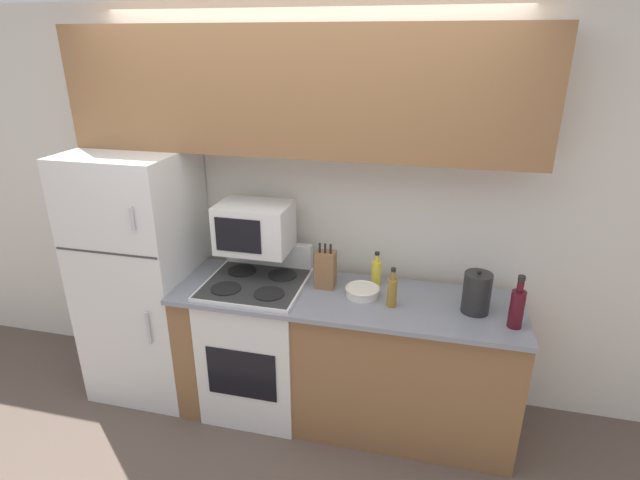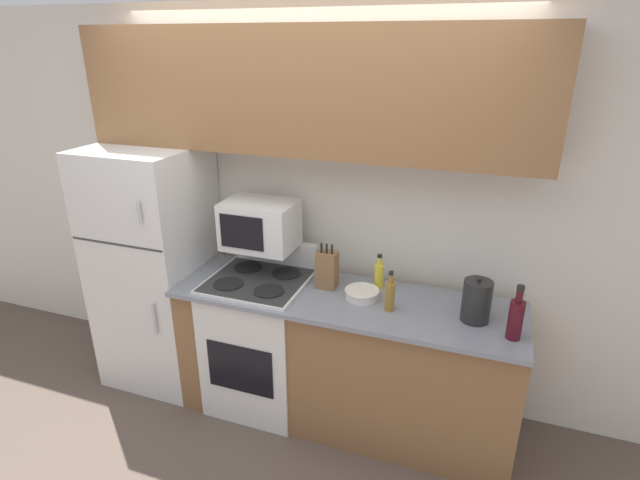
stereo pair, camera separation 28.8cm
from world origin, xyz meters
name	(u,v)px [view 2 (the right image)]	position (x,y,z in m)	size (l,w,h in m)	color
ground_plane	(276,432)	(0.00, 0.00, 0.00)	(12.00, 12.00, 0.00)	brown
wall_back	(314,210)	(0.00, 0.70, 1.27)	(8.00, 0.05, 2.55)	silver
lower_cabinets	(344,358)	(0.35, 0.30, 0.45)	(2.09, 0.63, 0.90)	brown
refrigerator	(156,268)	(-1.04, 0.33, 0.85)	(0.70, 0.69, 1.69)	silver
upper_cabinets	(302,91)	(0.00, 0.51, 2.05)	(2.78, 0.33, 0.72)	brown
stove	(261,339)	(-0.22, 0.28, 0.48)	(0.61, 0.61, 1.08)	silver
microwave	(260,225)	(-0.26, 0.41, 1.24)	(0.45, 0.33, 0.30)	silver
knife_block	(327,270)	(0.21, 0.37, 1.02)	(0.12, 0.11, 0.29)	brown
bowl	(362,293)	(0.45, 0.30, 0.93)	(0.21, 0.21, 0.06)	silver
bottle_wine_red	(516,318)	(1.30, 0.15, 1.02)	(0.08, 0.08, 0.30)	#470F19
bottle_vinegar	(390,295)	(0.63, 0.22, 0.99)	(0.06, 0.06, 0.24)	olive
bottle_cooking_spray	(379,275)	(0.51, 0.47, 0.99)	(0.06, 0.06, 0.22)	gold
kettle	(477,301)	(1.10, 0.27, 1.02)	(0.16, 0.16, 0.26)	black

